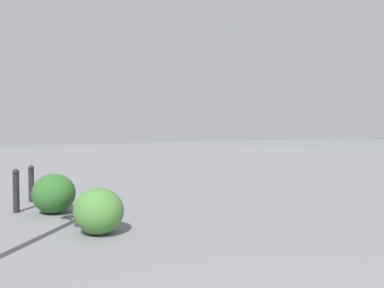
% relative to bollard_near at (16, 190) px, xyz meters
% --- Properties ---
extents(bollard_near, '(0.13, 0.13, 0.87)m').
position_rel_bollard_near_xyz_m(bollard_near, '(0.00, 0.00, 0.00)').
color(bollard_near, '#232328').
rests_on(bollard_near, ground).
extents(bollard_mid, '(0.13, 0.13, 0.84)m').
position_rel_bollard_near_xyz_m(bollard_mid, '(1.01, -0.53, -0.02)').
color(bollard_mid, '#232328').
rests_on(bollard_mid, ground).
extents(shrub_low, '(0.92, 0.82, 0.78)m').
position_rel_bollard_near_xyz_m(shrub_low, '(-0.51, -0.58, -0.06)').
color(shrub_low, '#2D6628').
rests_on(shrub_low, ground).
extents(shrub_round, '(0.60, 0.54, 0.51)m').
position_rel_bollard_near_xyz_m(shrub_round, '(-1.43, -1.09, -0.20)').
color(shrub_round, '#387533').
rests_on(shrub_round, ground).
extents(shrub_wide, '(0.86, 0.77, 0.73)m').
position_rel_bollard_near_xyz_m(shrub_wide, '(-2.46, -0.69, -0.09)').
color(shrub_wide, '#477F38').
rests_on(shrub_wide, ground).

